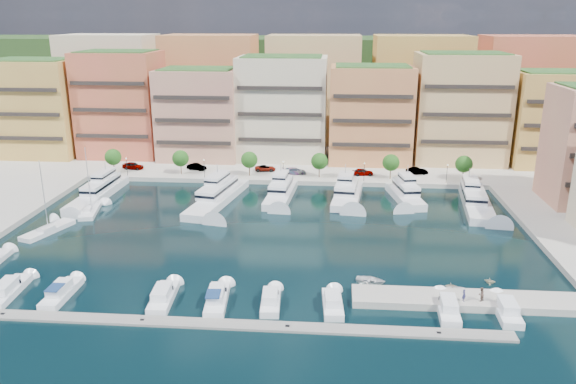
{
  "coord_description": "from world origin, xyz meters",
  "views": [
    {
      "loc": [
        10.94,
        -89.57,
        36.14
      ],
      "look_at": [
        3.13,
        5.83,
        6.0
      ],
      "focal_mm": 35.0,
      "sensor_mm": 36.0,
      "label": 1
    }
  ],
  "objects_px": {
    "tree_1": "(181,158)",
    "yacht_3": "(281,192)",
    "cruiser_5": "(271,302)",
    "tender_1": "(451,286)",
    "yacht_5": "(405,194)",
    "tree_4": "(391,163)",
    "yacht_4": "(347,194)",
    "cruiser_3": "(163,297)",
    "person_1": "(481,294)",
    "lamppost_2": "(283,167)",
    "cruiser_0": "(8,291)",
    "car_0": "(133,166)",
    "tree_2": "(249,160)",
    "cruiser_4": "(217,299)",
    "lamppost_1": "(204,165)",
    "car_3": "(294,171)",
    "lamppost_4": "(447,170)",
    "tender_2": "(453,290)",
    "yacht_0": "(99,191)",
    "tender_0": "(371,280)",
    "tree_0": "(113,157)",
    "person_0": "(464,295)",
    "cruiser_9": "(506,311)",
    "lamppost_0": "(127,164)",
    "car_4": "(363,172)",
    "yacht_2": "(219,195)",
    "lamppost_3": "(364,169)",
    "cruiser_6": "(333,304)",
    "tree_3": "(319,161)",
    "cruiser_8": "(447,309)",
    "car_5": "(417,171)",
    "sailboat_2": "(90,211)",
    "sailboat_1": "(48,231)",
    "tree_5": "(464,164)",
    "car_2": "(265,168)",
    "tender_3": "(490,281)",
    "car_1": "(197,167)"
  },
  "relations": [
    {
      "from": "yacht_3",
      "to": "tender_1",
      "type": "bearing_deg",
      "value": -54.92
    },
    {
      "from": "tree_5",
      "to": "cruiser_0",
      "type": "xyz_separation_m",
      "value": [
        -72.36,
        -58.1,
        -4.2
      ]
    },
    {
      "from": "cruiser_4",
      "to": "tender_3",
      "type": "distance_m",
      "value": 38.31
    },
    {
      "from": "lamppost_2",
      "to": "tender_1",
      "type": "xyz_separation_m",
      "value": [
        27.75,
        -49.06,
        -3.39
      ]
    },
    {
      "from": "tender_1",
      "to": "tender_2",
      "type": "distance_m",
      "value": 1.14
    },
    {
      "from": "tree_1",
      "to": "cruiser_6",
      "type": "distance_m",
      "value": 68.15
    },
    {
      "from": "tree_4",
      "to": "lamppost_2",
      "type": "xyz_separation_m",
      "value": [
        -24.0,
        -2.3,
        -0.92
      ]
    },
    {
      "from": "car_0",
      "to": "lamppost_0",
      "type": "bearing_deg",
      "value": -164.25
    },
    {
      "from": "tree_2",
      "to": "yacht_2",
      "type": "bearing_deg",
      "value": -104.41
    },
    {
      "from": "lamppost_0",
      "to": "lamppost_1",
      "type": "height_order",
      "value": "same"
    },
    {
      "from": "cruiser_4",
      "to": "sailboat_2",
      "type": "height_order",
      "value": "sailboat_2"
    },
    {
      "from": "tree_3",
      "to": "cruiser_8",
      "type": "relative_size",
      "value": 0.7
    },
    {
      "from": "yacht_5",
      "to": "tender_1",
      "type": "relative_size",
      "value": 9.57
    },
    {
      "from": "tree_3",
      "to": "cruiser_9",
      "type": "distance_m",
      "value": 63.49
    },
    {
      "from": "lamppost_4",
      "to": "sailboat_1",
      "type": "height_order",
      "value": "sailboat_1"
    },
    {
      "from": "tree_0",
      "to": "cruiser_9",
      "type": "relative_size",
      "value": 0.74
    },
    {
      "from": "tree_4",
      "to": "yacht_4",
      "type": "bearing_deg",
      "value": -128.31
    },
    {
      "from": "lamppost_4",
      "to": "car_3",
      "type": "xyz_separation_m",
      "value": [
        -33.86,
        4.24,
        -2.03
      ]
    },
    {
      "from": "cruiser_6",
      "to": "yacht_0",
      "type": "bearing_deg",
      "value": 138.64
    },
    {
      "from": "yacht_4",
      "to": "tender_0",
      "type": "xyz_separation_m",
      "value": [
        2.56,
        -38.04,
        -0.66
      ]
    },
    {
      "from": "tree_2",
      "to": "cruiser_4",
      "type": "bearing_deg",
      "value": -85.81
    },
    {
      "from": "tender_1",
      "to": "yacht_5",
      "type": "bearing_deg",
      "value": 7.74
    },
    {
      "from": "yacht_3",
      "to": "car_0",
      "type": "relative_size",
      "value": 3.51
    },
    {
      "from": "yacht_4",
      "to": "car_4",
      "type": "distance_m",
      "value": 15.31
    },
    {
      "from": "lamppost_4",
      "to": "tender_2",
      "type": "xyz_separation_m",
      "value": [
        -8.25,
        -50.2,
        -3.44
      ]
    },
    {
      "from": "yacht_2",
      "to": "car_2",
      "type": "relative_size",
      "value": 5.12
    },
    {
      "from": "car_5",
      "to": "cruiser_8",
      "type": "bearing_deg",
      "value": 161.81
    },
    {
      "from": "tree_1",
      "to": "yacht_3",
      "type": "height_order",
      "value": "tree_1"
    },
    {
      "from": "yacht_0",
      "to": "cruiser_5",
      "type": "height_order",
      "value": "yacht_0"
    },
    {
      "from": "cruiser_5",
      "to": "car_1",
      "type": "relative_size",
      "value": 1.54
    },
    {
      "from": "sailboat_2",
      "to": "tender_0",
      "type": "bearing_deg",
      "value": -26.02
    },
    {
      "from": "tree_0",
      "to": "person_0",
      "type": "height_order",
      "value": "tree_0"
    },
    {
      "from": "lamppost_3",
      "to": "cruiser_6",
      "type": "xyz_separation_m",
      "value": [
        -6.59,
        -55.78,
        -3.28
      ]
    },
    {
      "from": "tree_0",
      "to": "tree_5",
      "type": "height_order",
      "value": "same"
    },
    {
      "from": "cruiser_0",
      "to": "cruiser_9",
      "type": "xyz_separation_m",
      "value": [
        65.64,
        0.02,
        0.0
      ]
    },
    {
      "from": "cruiser_3",
      "to": "person_1",
      "type": "distance_m",
      "value": 41.45
    },
    {
      "from": "cruiser_0",
      "to": "car_3",
      "type": "xyz_separation_m",
      "value": [
        34.49,
        60.04,
        1.25
      ]
    },
    {
      "from": "yacht_0",
      "to": "tender_0",
      "type": "distance_m",
      "value": 64.67
    },
    {
      "from": "sailboat_2",
      "to": "car_2",
      "type": "distance_m",
      "value": 42.25
    },
    {
      "from": "lamppost_1",
      "to": "car_3",
      "type": "distance_m",
      "value": 20.68
    },
    {
      "from": "yacht_3",
      "to": "yacht_5",
      "type": "height_order",
      "value": "same"
    },
    {
      "from": "lamppost_3",
      "to": "lamppost_4",
      "type": "distance_m",
      "value": 18.0
    },
    {
      "from": "cruiser_0",
      "to": "car_0",
      "type": "relative_size",
      "value": 1.86
    },
    {
      "from": "tender_3",
      "to": "person_0",
      "type": "relative_size",
      "value": 0.91
    },
    {
      "from": "yacht_3",
      "to": "cruiser_5",
      "type": "bearing_deg",
      "value": -86.32
    },
    {
      "from": "cruiser_5",
      "to": "car_2",
      "type": "distance_m",
      "value": 62.91
    },
    {
      "from": "lamppost_0",
      "to": "cruiser_5",
      "type": "height_order",
      "value": "lamppost_0"
    },
    {
      "from": "tree_4",
      "to": "tender_2",
      "type": "xyz_separation_m",
      "value": [
        3.75,
        -52.5,
        -4.36
      ]
    },
    {
      "from": "lamppost_2",
      "to": "car_1",
      "type": "height_order",
      "value": "lamppost_2"
    },
    {
      "from": "cruiser_3",
      "to": "lamppost_0",
      "type": "bearing_deg",
      "value": 114.16
    }
  ]
}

